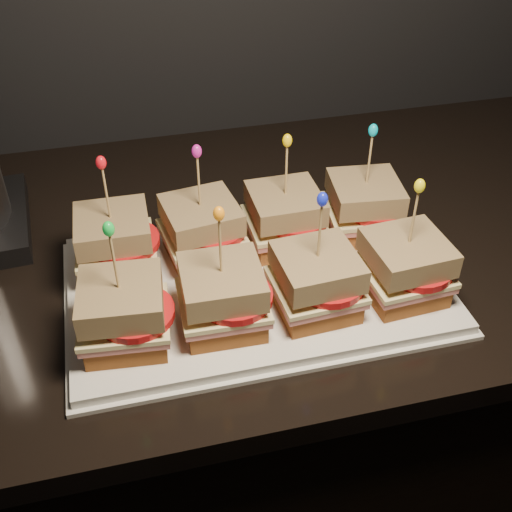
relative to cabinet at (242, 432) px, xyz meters
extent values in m
cube|color=black|center=(0.00, 0.00, 0.00)|extent=(2.42, 0.62, 0.83)
cube|color=black|center=(0.00, 0.00, 0.43)|extent=(2.46, 0.66, 0.03)
cube|color=white|center=(0.00, -0.12, 0.46)|extent=(0.46, 0.28, 0.02)
cube|color=white|center=(0.00, -0.12, 0.45)|extent=(0.47, 0.30, 0.01)
cube|color=#633010|center=(-0.17, -0.05, 0.48)|extent=(0.09, 0.09, 0.02)
cube|color=#CC6965|center=(-0.17, -0.05, 0.49)|extent=(0.10, 0.09, 0.01)
cube|color=#F6E99E|center=(-0.17, -0.05, 0.50)|extent=(0.10, 0.10, 0.01)
cylinder|color=red|center=(-0.16, -0.06, 0.51)|extent=(0.09, 0.09, 0.01)
cube|color=#51290F|center=(-0.17, -0.05, 0.53)|extent=(0.09, 0.09, 0.03)
cylinder|color=tan|center=(-0.17, -0.05, 0.57)|extent=(0.00, 0.00, 0.09)
ellipsoid|color=red|center=(-0.17, -0.05, 0.62)|extent=(0.01, 0.01, 0.02)
cube|color=#633010|center=(-0.06, -0.05, 0.48)|extent=(0.10, 0.10, 0.02)
cube|color=#CC6965|center=(-0.06, -0.05, 0.49)|extent=(0.11, 0.10, 0.01)
cube|color=#F6E99E|center=(-0.06, -0.05, 0.50)|extent=(0.11, 0.11, 0.01)
cylinder|color=red|center=(-0.05, -0.06, 0.51)|extent=(0.09, 0.09, 0.01)
cube|color=#51290F|center=(-0.06, -0.05, 0.53)|extent=(0.10, 0.10, 0.03)
cylinder|color=tan|center=(-0.06, -0.05, 0.57)|extent=(0.00, 0.00, 0.09)
ellipsoid|color=#C61D96|center=(-0.06, -0.05, 0.62)|extent=(0.01, 0.01, 0.02)
cube|color=#633010|center=(0.05, -0.05, 0.48)|extent=(0.09, 0.09, 0.02)
cube|color=#CC6965|center=(0.05, -0.05, 0.49)|extent=(0.10, 0.09, 0.01)
cube|color=#F6E99E|center=(0.05, -0.05, 0.50)|extent=(0.10, 0.09, 0.01)
cylinder|color=red|center=(0.06, -0.06, 0.51)|extent=(0.09, 0.09, 0.01)
cube|color=#51290F|center=(0.05, -0.05, 0.53)|extent=(0.09, 0.09, 0.03)
cylinder|color=tan|center=(0.05, -0.05, 0.57)|extent=(0.00, 0.00, 0.09)
ellipsoid|color=yellow|center=(0.05, -0.05, 0.62)|extent=(0.01, 0.01, 0.02)
cube|color=#633010|center=(0.16, -0.05, 0.48)|extent=(0.10, 0.10, 0.02)
cube|color=#CC6965|center=(0.16, -0.05, 0.49)|extent=(0.11, 0.10, 0.01)
cube|color=#F6E99E|center=(0.16, -0.05, 0.50)|extent=(0.11, 0.10, 0.01)
cylinder|color=red|center=(0.17, -0.06, 0.51)|extent=(0.09, 0.09, 0.01)
cube|color=#51290F|center=(0.16, -0.05, 0.53)|extent=(0.10, 0.10, 0.03)
cylinder|color=tan|center=(0.16, -0.05, 0.57)|extent=(0.00, 0.00, 0.09)
ellipsoid|color=#04ACC0|center=(0.16, -0.05, 0.62)|extent=(0.01, 0.01, 0.02)
cube|color=#633010|center=(-0.17, -0.18, 0.48)|extent=(0.09, 0.09, 0.02)
cube|color=#CC6965|center=(-0.17, -0.18, 0.49)|extent=(0.10, 0.10, 0.01)
cube|color=#F6E99E|center=(-0.17, -0.18, 0.50)|extent=(0.11, 0.10, 0.01)
cylinder|color=red|center=(-0.16, -0.19, 0.51)|extent=(0.09, 0.09, 0.01)
cube|color=#51290F|center=(-0.17, -0.18, 0.53)|extent=(0.10, 0.10, 0.03)
cylinder|color=tan|center=(-0.17, -0.18, 0.57)|extent=(0.00, 0.00, 0.09)
ellipsoid|color=green|center=(-0.17, -0.18, 0.62)|extent=(0.01, 0.01, 0.02)
cube|color=#633010|center=(-0.06, -0.18, 0.48)|extent=(0.09, 0.09, 0.02)
cube|color=#CC6965|center=(-0.06, -0.18, 0.49)|extent=(0.10, 0.09, 0.01)
cube|color=#F6E99E|center=(-0.06, -0.18, 0.50)|extent=(0.10, 0.10, 0.01)
cylinder|color=red|center=(-0.05, -0.19, 0.51)|extent=(0.09, 0.09, 0.01)
cube|color=#51290F|center=(-0.06, -0.18, 0.53)|extent=(0.09, 0.09, 0.03)
cylinder|color=tan|center=(-0.06, -0.18, 0.57)|extent=(0.00, 0.00, 0.09)
ellipsoid|color=orange|center=(-0.06, -0.18, 0.62)|extent=(0.01, 0.01, 0.02)
cube|color=#633010|center=(0.05, -0.18, 0.48)|extent=(0.09, 0.09, 0.02)
cube|color=#CC6965|center=(0.05, -0.18, 0.49)|extent=(0.10, 0.10, 0.01)
cube|color=#F6E99E|center=(0.05, -0.18, 0.50)|extent=(0.10, 0.10, 0.01)
cylinder|color=red|center=(0.06, -0.19, 0.51)|extent=(0.09, 0.09, 0.01)
cube|color=#51290F|center=(0.05, -0.18, 0.53)|extent=(0.09, 0.09, 0.03)
cylinder|color=tan|center=(0.05, -0.18, 0.57)|extent=(0.00, 0.00, 0.09)
ellipsoid|color=#1523D4|center=(0.05, -0.18, 0.62)|extent=(0.01, 0.01, 0.02)
cube|color=#633010|center=(0.16, -0.18, 0.48)|extent=(0.09, 0.09, 0.02)
cube|color=#CC6965|center=(0.16, -0.18, 0.49)|extent=(0.10, 0.10, 0.01)
cube|color=#F6E99E|center=(0.16, -0.18, 0.50)|extent=(0.10, 0.10, 0.01)
cylinder|color=red|center=(0.17, -0.19, 0.51)|extent=(0.09, 0.09, 0.01)
cube|color=#51290F|center=(0.16, -0.18, 0.53)|extent=(0.09, 0.09, 0.03)
cylinder|color=tan|center=(0.16, -0.18, 0.57)|extent=(0.00, 0.00, 0.09)
ellipsoid|color=yellow|center=(0.16, -0.18, 0.62)|extent=(0.01, 0.01, 0.02)
camera|label=1|loc=(-0.15, -0.71, 0.98)|focal=45.00mm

